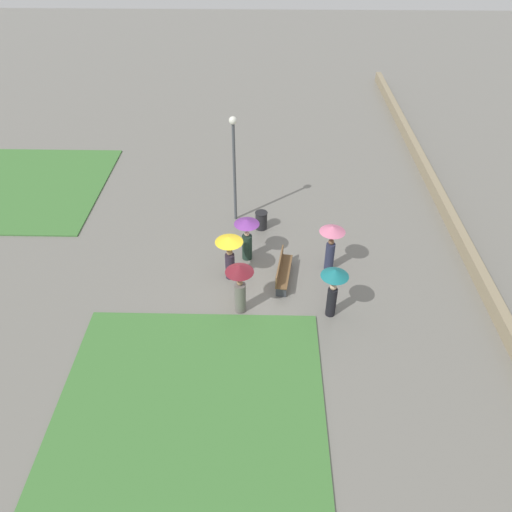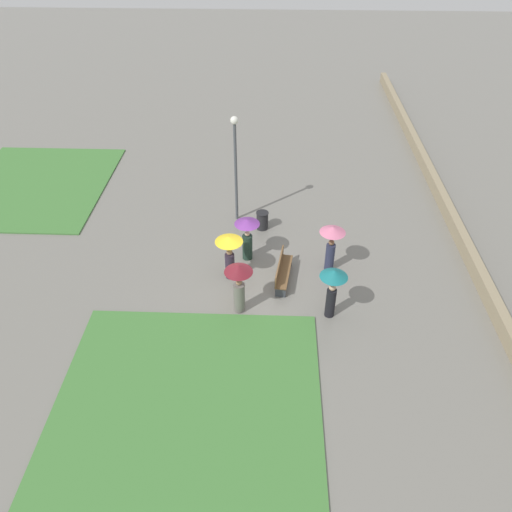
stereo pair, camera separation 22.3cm
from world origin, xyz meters
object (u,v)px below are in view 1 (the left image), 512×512
(crowd_person_yellow, at_px, (229,250))
(lamp_post, at_px, (234,157))
(park_bench, at_px, (282,270))
(trash_bin, at_px, (261,220))
(crowd_person_maroon, at_px, (240,281))
(crowd_person_teal, at_px, (334,284))
(crowd_person_purple, at_px, (247,234))
(crowd_person_pink, at_px, (331,240))

(crowd_person_yellow, bearing_deg, lamp_post, -104.57)
(lamp_post, bearing_deg, park_bench, -154.52)
(trash_bin, bearing_deg, crowd_person_maroon, 172.65)
(crowd_person_teal, relative_size, crowd_person_yellow, 1.08)
(trash_bin, distance_m, crowd_person_maroon, 5.11)
(park_bench, distance_m, trash_bin, 3.46)
(crowd_person_purple, bearing_deg, park_bench, 18.10)
(lamp_post, xyz_separation_m, crowd_person_purple, (-2.78, -0.60, -1.80))
(park_bench, height_order, crowd_person_maroon, crowd_person_maroon)
(trash_bin, distance_m, crowd_person_purple, 2.26)
(crowd_person_maroon, relative_size, crowd_person_yellow, 1.08)
(lamp_post, bearing_deg, crowd_person_yellow, -179.72)
(crowd_person_teal, height_order, crowd_person_pink, crowd_person_teal)
(lamp_post, distance_m, crowd_person_maroon, 5.96)
(crowd_person_teal, xyz_separation_m, crowd_person_pink, (2.50, -0.17, -0.06))
(park_bench, xyz_separation_m, trash_bin, (3.36, 0.82, -0.08))
(lamp_post, height_order, crowd_person_maroon, lamp_post)
(lamp_post, bearing_deg, crowd_person_teal, -148.58)
(crowd_person_pink, height_order, crowd_person_purple, crowd_person_pink)
(crowd_person_pink, xyz_separation_m, crowd_person_purple, (0.55, 3.13, -0.15))
(trash_bin, relative_size, crowd_person_yellow, 0.43)
(lamp_post, bearing_deg, trash_bin, -122.45)
(trash_bin, height_order, crowd_person_yellow, crowd_person_yellow)
(lamp_post, xyz_separation_m, trash_bin, (-0.71, -1.12, -2.57))
(lamp_post, relative_size, crowd_person_yellow, 2.54)
(lamp_post, xyz_separation_m, crowd_person_yellow, (-3.95, -0.02, -1.70))
(crowd_person_maroon, relative_size, crowd_person_purple, 1.09)
(lamp_post, relative_size, crowd_person_pink, 2.41)
(park_bench, height_order, lamp_post, lamp_post)
(trash_bin, xyz_separation_m, crowd_person_maroon, (-4.99, 0.64, 0.92))
(crowd_person_pink, relative_size, crowd_person_purple, 1.06)
(park_bench, height_order, crowd_person_pink, crowd_person_pink)
(park_bench, relative_size, crowd_person_yellow, 1.10)
(trash_bin, relative_size, crowd_person_purple, 0.43)
(lamp_post, height_order, crowd_person_teal, lamp_post)
(crowd_person_yellow, height_order, crowd_person_pink, crowd_person_pink)
(park_bench, xyz_separation_m, lamp_post, (4.07, 1.94, 2.49))
(crowd_person_yellow, bearing_deg, crowd_person_pink, 174.57)
(crowd_person_pink, bearing_deg, trash_bin, -121.55)
(crowd_person_pink, distance_m, crowd_person_purple, 3.18)
(crowd_person_teal, bearing_deg, trash_bin, -85.48)
(crowd_person_maroon, height_order, crowd_person_pink, crowd_person_maroon)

